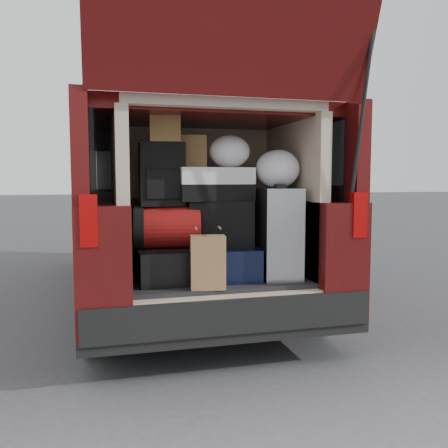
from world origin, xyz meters
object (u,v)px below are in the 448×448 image
(navy_hardshell, at_px, (227,262))
(backpack, at_px, (162,174))
(black_soft_case, at_px, (220,223))
(twotone_duffel, at_px, (215,184))
(black_hardshell, at_px, (166,264))
(silver_roller, at_px, (277,233))
(red_duffel, at_px, (167,227))
(kraft_bag, at_px, (208,262))

(navy_hardshell, relative_size, backpack, 1.18)
(black_soft_case, xyz_separation_m, twotone_duffel, (-0.04, 0.00, 0.28))
(black_hardshell, relative_size, silver_roller, 0.88)
(black_hardshell, relative_size, black_soft_case, 1.24)
(backpack, relative_size, twotone_duffel, 0.84)
(red_duffel, bearing_deg, black_soft_case, 8.14)
(backpack, bearing_deg, black_hardshell, -42.78)
(navy_hardshell, xyz_separation_m, twotone_duffel, (-0.08, 0.04, 0.56))
(navy_hardshell, distance_m, twotone_duffel, 0.56)
(black_soft_case, xyz_separation_m, backpack, (-0.41, 0.02, 0.35))
(kraft_bag, xyz_separation_m, backpack, (-0.25, 0.36, 0.57))
(backpack, bearing_deg, red_duffel, -41.43)
(silver_roller, height_order, black_soft_case, silver_roller)
(backpack, bearing_deg, silver_roller, -9.78)
(black_hardshell, xyz_separation_m, navy_hardshell, (0.43, -0.03, -0.00))
(backpack, bearing_deg, twotone_duffel, -3.01)
(navy_hardshell, xyz_separation_m, black_soft_case, (-0.04, 0.03, 0.28))
(kraft_bag, xyz_separation_m, red_duffel, (-0.21, 0.33, 0.20))
(navy_hardshell, xyz_separation_m, red_duffel, (-0.42, 0.02, 0.26))
(black_soft_case, bearing_deg, red_duffel, -170.77)
(backpack, bearing_deg, navy_hardshell, -7.00)
(kraft_bag, bearing_deg, black_hardshell, 132.41)
(red_duffel, relative_size, backpack, 1.03)
(black_soft_case, relative_size, twotone_duffel, 0.87)
(navy_hardshell, distance_m, red_duffel, 0.50)
(red_duffel, relative_size, twotone_duffel, 0.86)
(black_hardshell, distance_m, twotone_duffel, 0.66)
(red_duffel, height_order, backpack, backpack)
(black_hardshell, height_order, black_soft_case, black_soft_case)
(twotone_duffel, bearing_deg, red_duffel, -179.25)
(silver_roller, distance_m, backpack, 0.92)
(kraft_bag, distance_m, red_duffel, 0.44)
(black_hardshell, bearing_deg, navy_hardshell, -5.68)
(silver_roller, distance_m, black_soft_case, 0.42)
(red_duffel, bearing_deg, backpack, 146.32)
(silver_roller, height_order, red_duffel, silver_roller)
(black_hardshell, height_order, navy_hardshell, black_hardshell)
(navy_hardshell, bearing_deg, twotone_duffel, 161.88)
(silver_roller, height_order, backpack, backpack)
(red_duffel, bearing_deg, twotone_duffel, 8.88)
(silver_roller, height_order, twotone_duffel, twotone_duffel)
(black_hardshell, relative_size, red_duffel, 1.26)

